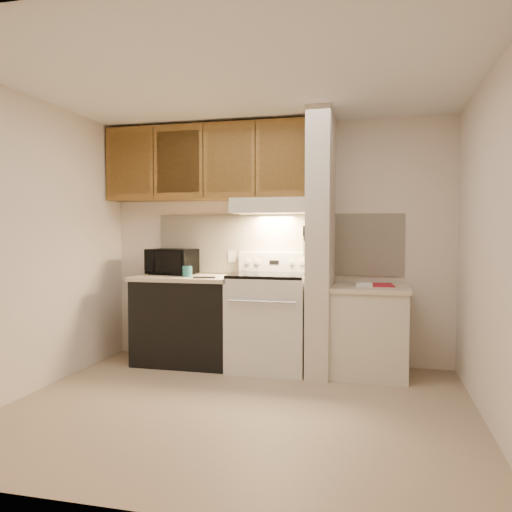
% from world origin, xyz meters
% --- Properties ---
extents(floor, '(3.60, 3.60, 0.00)m').
position_xyz_m(floor, '(0.00, 0.00, 0.00)').
color(floor, tan).
rests_on(floor, ground).
extents(ceiling, '(3.60, 3.60, 0.00)m').
position_xyz_m(ceiling, '(0.00, 0.00, 2.50)').
color(ceiling, white).
rests_on(ceiling, wall_back).
extents(wall_back, '(3.60, 2.50, 0.02)m').
position_xyz_m(wall_back, '(0.00, 1.50, 1.25)').
color(wall_back, silver).
rests_on(wall_back, floor).
extents(wall_left, '(0.02, 3.00, 2.50)m').
position_xyz_m(wall_left, '(-1.80, 0.00, 1.25)').
color(wall_left, silver).
rests_on(wall_left, floor).
extents(wall_right, '(0.02, 3.00, 2.50)m').
position_xyz_m(wall_right, '(1.80, 0.00, 1.25)').
color(wall_right, silver).
rests_on(wall_right, floor).
extents(backsplash, '(2.60, 0.02, 0.63)m').
position_xyz_m(backsplash, '(0.00, 1.49, 1.24)').
color(backsplash, white).
rests_on(backsplash, wall_back).
extents(range_body, '(0.76, 0.65, 0.92)m').
position_xyz_m(range_body, '(0.00, 1.16, 0.46)').
color(range_body, silver).
rests_on(range_body, floor).
extents(oven_window, '(0.50, 0.01, 0.30)m').
position_xyz_m(oven_window, '(0.00, 0.84, 0.50)').
color(oven_window, black).
rests_on(oven_window, range_body).
extents(oven_handle, '(0.65, 0.02, 0.02)m').
position_xyz_m(oven_handle, '(0.00, 0.80, 0.72)').
color(oven_handle, silver).
rests_on(oven_handle, range_body).
extents(cooktop, '(0.74, 0.64, 0.03)m').
position_xyz_m(cooktop, '(0.00, 1.16, 0.94)').
color(cooktop, black).
rests_on(cooktop, range_body).
extents(range_backguard, '(0.76, 0.08, 0.20)m').
position_xyz_m(range_backguard, '(0.00, 1.44, 1.05)').
color(range_backguard, silver).
rests_on(range_backguard, range_body).
extents(range_display, '(0.10, 0.01, 0.04)m').
position_xyz_m(range_display, '(0.00, 1.40, 1.05)').
color(range_display, black).
rests_on(range_display, range_backguard).
extents(range_knob_left_outer, '(0.05, 0.02, 0.05)m').
position_xyz_m(range_knob_left_outer, '(-0.28, 1.40, 1.05)').
color(range_knob_left_outer, silver).
rests_on(range_knob_left_outer, range_backguard).
extents(range_knob_left_inner, '(0.05, 0.02, 0.05)m').
position_xyz_m(range_knob_left_inner, '(-0.18, 1.40, 1.05)').
color(range_knob_left_inner, silver).
rests_on(range_knob_left_inner, range_backguard).
extents(range_knob_right_inner, '(0.05, 0.02, 0.05)m').
position_xyz_m(range_knob_right_inner, '(0.18, 1.40, 1.05)').
color(range_knob_right_inner, silver).
rests_on(range_knob_right_inner, range_backguard).
extents(range_knob_right_outer, '(0.05, 0.02, 0.05)m').
position_xyz_m(range_knob_right_outer, '(0.28, 1.40, 1.05)').
color(range_knob_right_outer, silver).
rests_on(range_knob_right_outer, range_backguard).
extents(dishwasher_front, '(1.00, 0.63, 0.87)m').
position_xyz_m(dishwasher_front, '(-0.88, 1.17, 0.43)').
color(dishwasher_front, black).
rests_on(dishwasher_front, floor).
extents(left_countertop, '(1.04, 0.67, 0.04)m').
position_xyz_m(left_countertop, '(-0.88, 1.17, 0.89)').
color(left_countertop, beige).
rests_on(left_countertop, dishwasher_front).
extents(spoon_rest, '(0.23, 0.12, 0.01)m').
position_xyz_m(spoon_rest, '(-0.61, 0.97, 0.92)').
color(spoon_rest, black).
rests_on(spoon_rest, left_countertop).
extents(teal_jar, '(0.11, 0.11, 0.11)m').
position_xyz_m(teal_jar, '(-0.83, 1.06, 0.97)').
color(teal_jar, '#216163').
rests_on(teal_jar, left_countertop).
extents(outlet, '(0.08, 0.01, 0.12)m').
position_xyz_m(outlet, '(-0.48, 1.48, 1.10)').
color(outlet, beige).
rests_on(outlet, backsplash).
extents(microwave, '(0.54, 0.40, 0.27)m').
position_xyz_m(microwave, '(-1.10, 1.31, 1.05)').
color(microwave, black).
rests_on(microwave, left_countertop).
extents(partition_pillar, '(0.22, 0.70, 2.50)m').
position_xyz_m(partition_pillar, '(0.51, 1.15, 1.25)').
color(partition_pillar, beige).
rests_on(partition_pillar, floor).
extents(pillar_trim, '(0.01, 0.70, 0.04)m').
position_xyz_m(pillar_trim, '(0.39, 1.15, 1.30)').
color(pillar_trim, brown).
rests_on(pillar_trim, partition_pillar).
extents(knife_strip, '(0.02, 0.42, 0.04)m').
position_xyz_m(knife_strip, '(0.39, 1.10, 1.32)').
color(knife_strip, black).
rests_on(knife_strip, partition_pillar).
extents(knife_blade_a, '(0.01, 0.03, 0.16)m').
position_xyz_m(knife_blade_a, '(0.38, 0.94, 1.22)').
color(knife_blade_a, silver).
rests_on(knife_blade_a, knife_strip).
extents(knife_handle_a, '(0.02, 0.02, 0.10)m').
position_xyz_m(knife_handle_a, '(0.38, 0.93, 1.37)').
color(knife_handle_a, black).
rests_on(knife_handle_a, knife_strip).
extents(knife_blade_b, '(0.01, 0.04, 0.18)m').
position_xyz_m(knife_blade_b, '(0.38, 1.02, 1.21)').
color(knife_blade_b, silver).
rests_on(knife_blade_b, knife_strip).
extents(knife_handle_b, '(0.02, 0.02, 0.10)m').
position_xyz_m(knife_handle_b, '(0.38, 1.01, 1.37)').
color(knife_handle_b, black).
rests_on(knife_handle_b, knife_strip).
extents(knife_blade_c, '(0.01, 0.04, 0.20)m').
position_xyz_m(knife_blade_c, '(0.38, 1.11, 1.20)').
color(knife_blade_c, silver).
rests_on(knife_blade_c, knife_strip).
extents(knife_handle_c, '(0.02, 0.02, 0.10)m').
position_xyz_m(knife_handle_c, '(0.38, 1.10, 1.37)').
color(knife_handle_c, black).
rests_on(knife_handle_c, knife_strip).
extents(knife_blade_d, '(0.01, 0.04, 0.16)m').
position_xyz_m(knife_blade_d, '(0.38, 1.18, 1.22)').
color(knife_blade_d, silver).
rests_on(knife_blade_d, knife_strip).
extents(knife_handle_d, '(0.02, 0.02, 0.10)m').
position_xyz_m(knife_handle_d, '(0.38, 1.19, 1.37)').
color(knife_handle_d, black).
rests_on(knife_handle_d, knife_strip).
extents(knife_blade_e, '(0.01, 0.04, 0.18)m').
position_xyz_m(knife_blade_e, '(0.38, 1.26, 1.21)').
color(knife_blade_e, silver).
rests_on(knife_blade_e, knife_strip).
extents(knife_handle_e, '(0.02, 0.02, 0.10)m').
position_xyz_m(knife_handle_e, '(0.38, 1.27, 1.37)').
color(knife_handle_e, black).
rests_on(knife_handle_e, knife_strip).
extents(oven_mitt, '(0.03, 0.11, 0.26)m').
position_xyz_m(oven_mitt, '(0.38, 1.32, 1.21)').
color(oven_mitt, slate).
rests_on(oven_mitt, partition_pillar).
extents(right_cab_base, '(0.70, 0.60, 0.81)m').
position_xyz_m(right_cab_base, '(0.97, 1.15, 0.40)').
color(right_cab_base, beige).
rests_on(right_cab_base, floor).
extents(right_countertop, '(0.74, 0.64, 0.04)m').
position_xyz_m(right_countertop, '(0.97, 1.15, 0.83)').
color(right_countertop, beige).
rests_on(right_countertop, right_cab_base).
extents(red_folder, '(0.27, 0.35, 0.01)m').
position_xyz_m(red_folder, '(1.07, 1.25, 0.86)').
color(red_folder, '#B31D30').
rests_on(red_folder, right_countertop).
extents(white_box, '(0.16, 0.13, 0.04)m').
position_xyz_m(white_box, '(0.92, 1.09, 0.87)').
color(white_box, white).
rests_on(white_box, right_countertop).
extents(range_hood, '(0.78, 0.44, 0.15)m').
position_xyz_m(range_hood, '(0.00, 1.28, 1.62)').
color(range_hood, beige).
rests_on(range_hood, upper_cabinets).
extents(hood_lip, '(0.78, 0.04, 0.06)m').
position_xyz_m(hood_lip, '(0.00, 1.07, 1.58)').
color(hood_lip, beige).
rests_on(hood_lip, range_hood).
extents(upper_cabinets, '(2.18, 0.33, 0.77)m').
position_xyz_m(upper_cabinets, '(-0.69, 1.32, 2.08)').
color(upper_cabinets, brown).
rests_on(upper_cabinets, wall_back).
extents(cab_door_a, '(0.46, 0.01, 0.63)m').
position_xyz_m(cab_door_a, '(-1.51, 1.17, 2.08)').
color(cab_door_a, brown).
rests_on(cab_door_a, upper_cabinets).
extents(cab_gap_a, '(0.01, 0.01, 0.73)m').
position_xyz_m(cab_gap_a, '(-1.23, 1.16, 2.08)').
color(cab_gap_a, black).
rests_on(cab_gap_a, upper_cabinets).
extents(cab_door_b, '(0.46, 0.01, 0.63)m').
position_xyz_m(cab_door_b, '(-0.96, 1.17, 2.08)').
color(cab_door_b, brown).
rests_on(cab_door_b, upper_cabinets).
extents(cab_gap_b, '(0.01, 0.01, 0.73)m').
position_xyz_m(cab_gap_b, '(-0.69, 1.16, 2.08)').
color(cab_gap_b, black).
rests_on(cab_gap_b, upper_cabinets).
extents(cab_door_c, '(0.46, 0.01, 0.63)m').
position_xyz_m(cab_door_c, '(-0.42, 1.17, 2.08)').
color(cab_door_c, brown).
rests_on(cab_door_c, upper_cabinets).
extents(cab_gap_c, '(0.01, 0.01, 0.73)m').
position_xyz_m(cab_gap_c, '(-0.14, 1.16, 2.08)').
color(cab_gap_c, black).
rests_on(cab_gap_c, upper_cabinets).
extents(cab_door_d, '(0.46, 0.01, 0.63)m').
position_xyz_m(cab_door_d, '(0.13, 1.17, 2.08)').
color(cab_door_d, brown).
rests_on(cab_door_d, upper_cabinets).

